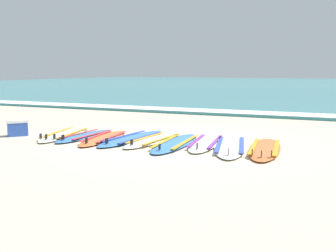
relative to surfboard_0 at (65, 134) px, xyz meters
The scene contains 13 objects.
ground_plane 2.72m from the surfboard_0, ahead, with size 80.00×80.00×0.00m, color #C1B599.
sea 35.55m from the surfboard_0, 85.63° to the left, with size 80.00×60.00×0.10m, color teal.
wave_foam_strip 6.62m from the surfboard_0, 65.86° to the left, with size 80.00×1.19×0.11m, color white.
surfboard_0 is the anchor object (origin of this frame).
surfboard_1 0.59m from the surfboard_0, ahead, with size 0.55×2.10×0.18m.
surfboard_2 1.15m from the surfboard_0, ahead, with size 0.85×2.25×0.18m.
surfboard_3 1.76m from the surfboard_0, ahead, with size 0.81×2.50×0.18m.
surfboard_4 2.29m from the surfboard_0, ahead, with size 0.74×2.29×0.18m.
surfboard_5 2.87m from the surfboard_0, ahead, with size 0.78×2.47×0.18m.
surfboard_6 3.45m from the surfboard_0, ahead, with size 0.85×2.30×0.18m.
surfboard_7 4.02m from the surfboard_0, ahead, with size 1.17×2.57×0.18m.
surfboard_8 4.70m from the surfboard_0, ahead, with size 0.86×2.43×0.18m.
cooler_box 1.14m from the surfboard_0, 155.35° to the right, with size 0.53×0.55×0.38m.
Camera 1 is at (3.32, -7.91, 1.56)m, focal length 42.65 mm.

